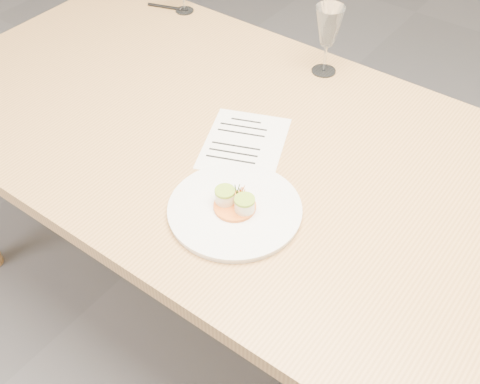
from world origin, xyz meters
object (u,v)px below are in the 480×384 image
Objects in this scene: wine_glass_1 at (328,27)px; recipe_sheet at (244,143)px; dinner_plate at (235,209)px; ballpoint_pen at (168,7)px; dining_table at (320,195)px.

recipe_sheet is at bearing -88.85° from wine_glass_1.
dinner_plate is 0.98× the size of recipe_sheet.
dining_table is at bearing -44.27° from ballpoint_pen.
ballpoint_pen reaches higher than recipe_sheet.
wine_glass_1 is (-0.01, 0.41, 0.15)m from recipe_sheet.
recipe_sheet is 0.78m from ballpoint_pen.
ballpoint_pen is 0.69× the size of wine_glass_1.
recipe_sheet is at bearing -176.35° from dining_table.
dining_table is 0.24m from recipe_sheet.
recipe_sheet is 0.44m from wine_glass_1.
dining_table is at bearing 66.90° from dinner_plate.
dinner_plate is 2.17× the size of ballpoint_pen.
recipe_sheet is at bearing -52.52° from ballpoint_pen.
ballpoint_pen is at bearing 178.42° from wine_glass_1.
dining_table is 16.83× the size of ballpoint_pen.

